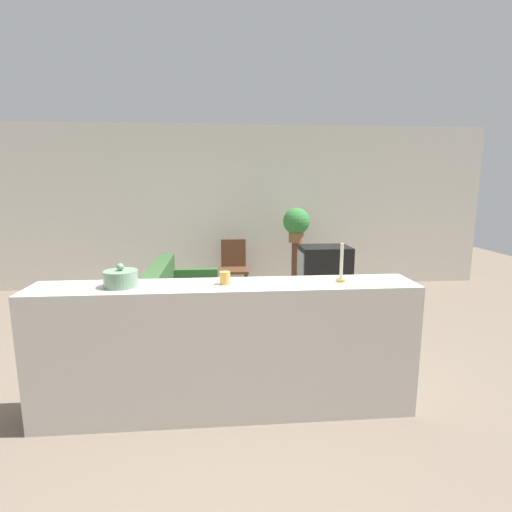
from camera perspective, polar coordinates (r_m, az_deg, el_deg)
ground_plane at (r=3.77m, az=-4.20°, el=-17.57°), size 14.00×14.00×0.00m
wall_back at (r=6.77m, az=-4.82°, el=6.89°), size 9.00×0.06×2.70m
couch at (r=4.83m, az=-10.81°, el=-7.61°), size 0.80×2.03×0.79m
tv_stand at (r=5.37m, az=9.63°, el=-6.68°), size 0.82×0.50×0.40m
television at (r=5.24m, az=9.72°, el=-1.66°), size 0.64×0.47×0.56m
wooden_chair at (r=6.37m, az=-3.20°, el=-1.28°), size 0.44×0.44×0.87m
plant_stand at (r=6.39m, az=5.67°, el=-1.78°), size 0.13×0.13×0.84m
potted_plant at (r=6.27m, az=5.79°, el=4.74°), size 0.42×0.42×0.54m
foreground_counter at (r=3.15m, az=-4.20°, el=-13.12°), size 2.87×0.44×1.03m
decorative_bowl at (r=3.06m, az=-18.75°, el=-3.04°), size 0.24×0.24×0.17m
candle_jar at (r=2.97m, az=-4.46°, el=-3.15°), size 0.08×0.08×0.10m
candlestick at (r=3.09m, az=12.09°, el=-1.78°), size 0.07×0.07×0.30m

